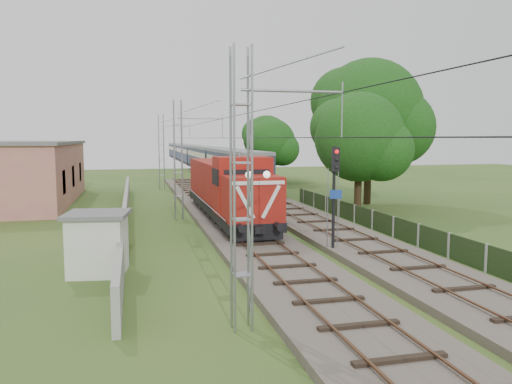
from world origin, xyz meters
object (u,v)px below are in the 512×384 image
object	(u,v)px
coach_rake	(196,155)
relay_hut	(98,243)
signal_post	(335,180)
locomotive	(227,188)

from	to	relation	value
coach_rake	relay_hut	xyz separation A→B (m)	(-12.40, -68.50, -1.29)
signal_post	relay_hut	distance (m)	10.86
locomotive	signal_post	world-z (taller)	signal_post
relay_hut	locomotive	bearing A→B (deg)	56.57
signal_post	locomotive	bearing A→B (deg)	107.11
signal_post	relay_hut	size ratio (longest dim) A/B	1.87
locomotive	coach_rake	bearing A→B (deg)	85.01
signal_post	relay_hut	xyz separation A→B (m)	(-10.59, -0.84, -2.25)
locomotive	relay_hut	xyz separation A→B (m)	(-7.40, -11.21, -0.97)
locomotive	relay_hut	size ratio (longest dim) A/B	6.25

